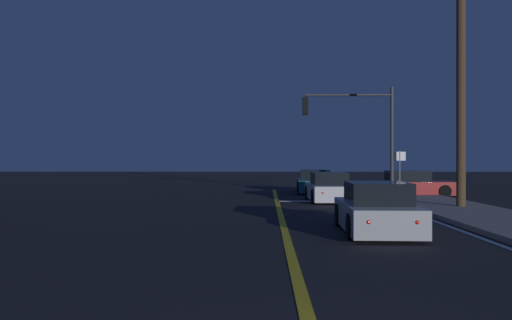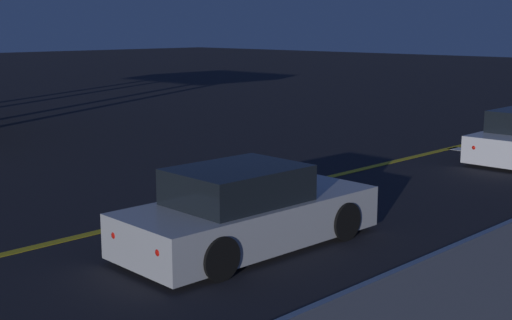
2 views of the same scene
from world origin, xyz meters
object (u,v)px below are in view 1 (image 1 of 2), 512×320
(car_following_oncoming_white, at_px, (328,189))
(utility_pole_right, at_px, (461,64))
(car_distant_tail_red, at_px, (411,185))
(car_far_approaching_teal, at_px, (314,183))
(street_sign_corner, at_px, (400,167))
(car_parked_curb_silver, at_px, (376,211))
(traffic_signal_near_right, at_px, (358,123))

(car_following_oncoming_white, distance_m, utility_pole_right, 7.92)
(car_following_oncoming_white, height_order, car_distant_tail_red, same)
(car_far_approaching_teal, distance_m, street_sign_corner, 7.52)
(car_parked_curb_silver, bearing_deg, utility_pole_right, 56.43)
(car_distant_tail_red, bearing_deg, utility_pole_right, -3.73)
(street_sign_corner, bearing_deg, utility_pole_right, -69.62)
(car_following_oncoming_white, bearing_deg, utility_pole_right, -43.89)
(car_parked_curb_silver, bearing_deg, street_sign_corner, 74.57)
(utility_pole_right, xyz_separation_m, street_sign_corner, (-1.40, 3.77, -3.97))
(car_distant_tail_red, bearing_deg, street_sign_corner, -24.82)
(car_parked_curb_silver, height_order, car_distant_tail_red, same)
(car_far_approaching_teal, relative_size, traffic_signal_near_right, 0.85)
(car_distant_tail_red, bearing_deg, car_far_approaching_teal, -124.66)
(car_parked_curb_silver, distance_m, traffic_signal_near_right, 13.47)
(car_distant_tail_red, height_order, traffic_signal_near_right, traffic_signal_near_right)
(utility_pole_right, distance_m, street_sign_corner, 5.65)
(car_distant_tail_red, height_order, car_far_approaching_teal, same)
(car_following_oncoming_white, height_order, utility_pole_right, utility_pole_right)
(utility_pole_right, bearing_deg, car_following_oncoming_white, 137.48)
(car_following_oncoming_white, height_order, car_parked_curb_silver, same)
(car_far_approaching_teal, height_order, utility_pole_right, utility_pole_right)
(street_sign_corner, bearing_deg, traffic_signal_near_right, 116.25)
(traffic_signal_near_right, bearing_deg, car_following_oncoming_white, 53.56)
(car_parked_curb_silver, xyz_separation_m, traffic_signal_near_right, (1.73, 12.98, 3.17))
(car_following_oncoming_white, bearing_deg, car_distant_tail_red, 34.34)
(car_parked_curb_silver, height_order, street_sign_corner, street_sign_corner)
(traffic_signal_near_right, xyz_separation_m, street_sign_corner, (1.38, -2.80, -2.19))
(car_following_oncoming_white, relative_size, street_sign_corner, 1.94)
(car_parked_curb_silver, distance_m, utility_pole_right, 9.27)
(car_following_oncoming_white, height_order, traffic_signal_near_right, traffic_signal_near_right)
(car_far_approaching_teal, xyz_separation_m, traffic_signal_near_right, (1.85, -3.91, 3.17))
(utility_pole_right, bearing_deg, traffic_signal_near_right, 112.95)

